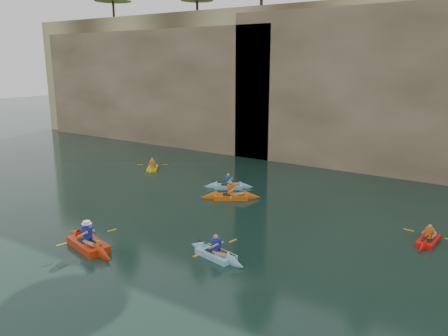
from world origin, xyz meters
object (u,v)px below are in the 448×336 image
Objects in this scene: kayaker_ltblue_near at (216,254)px; kayaker_red_far at (428,240)px; main_kayaker at (88,244)px; kayaker_orange at (231,196)px.

kayaker_ltblue_near is 1.08× the size of kayaker_red_far.
kayaker_red_far is at bearing 54.32° from kayaker_ltblue_near.
kayaker_orange is (1.28, 8.79, -0.03)m from main_kayaker.
main_kayaker is 8.88m from kayaker_orange.
kayaker_ltblue_near is at bearing 137.81° from kayaker_red_far.
kayaker_orange is 1.04× the size of kayaker_ltblue_near.
main_kayaker reaches higher than kayaker_orange.
main_kayaker is 5.35m from kayaker_ltblue_near.
kayaker_orange reaches higher than kayaker_red_far.
main_kayaker is 1.39× the size of kayaker_red_far.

